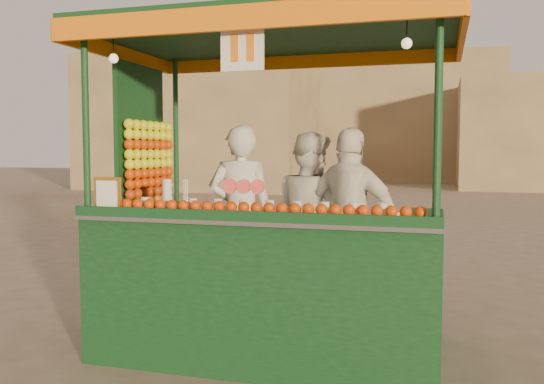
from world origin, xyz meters
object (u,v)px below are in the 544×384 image
(vendor_left, at_px, (241,213))
(vendor_middle, at_px, (311,217))
(juice_cart, at_px, (263,248))
(vendor_right, at_px, (351,219))

(vendor_left, bearing_deg, vendor_middle, -179.27)
(vendor_left, height_order, vendor_middle, vendor_left)
(juice_cart, relative_size, vendor_right, 1.90)
(juice_cart, height_order, vendor_left, juice_cart)
(vendor_left, relative_size, vendor_middle, 1.04)
(vendor_middle, bearing_deg, vendor_right, -164.85)
(vendor_left, xyz_separation_m, vendor_right, (1.06, -0.06, -0.02))
(vendor_right, bearing_deg, vendor_middle, -12.06)
(vendor_middle, xyz_separation_m, vendor_right, (0.41, -0.23, 0.02))
(vendor_right, bearing_deg, juice_cart, 41.60)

